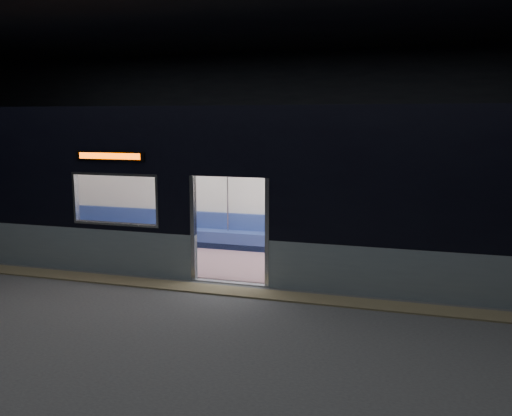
% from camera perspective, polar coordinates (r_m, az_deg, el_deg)
% --- Properties ---
extents(station_floor, '(24.00, 14.00, 0.01)m').
position_cam_1_polar(station_floor, '(9.54, -4.84, -9.72)').
color(station_floor, '#47494C').
rests_on(station_floor, ground).
extents(station_envelope, '(24.00, 14.00, 5.00)m').
position_cam_1_polar(station_envelope, '(9.03, -5.17, 12.86)').
color(station_envelope, black).
rests_on(station_envelope, station_floor).
extents(tactile_strip, '(22.80, 0.50, 0.03)m').
position_cam_1_polar(tactile_strip, '(10.02, -3.69, -8.64)').
color(tactile_strip, '#8C7F59').
rests_on(tactile_strip, station_floor).
extents(metro_car, '(18.00, 3.04, 3.35)m').
position_cam_1_polar(metro_car, '(11.48, -0.36, 3.07)').
color(metro_car, '#85969F').
rests_on(metro_car, station_floor).
extents(passenger, '(0.38, 0.66, 1.33)m').
position_cam_1_polar(passenger, '(12.21, 10.72, -1.76)').
color(passenger, black).
rests_on(passenger, metro_car).
extents(handbag, '(0.32, 0.30, 0.13)m').
position_cam_1_polar(handbag, '(12.02, 10.62, -2.50)').
color(handbag, black).
rests_on(handbag, passenger).
extents(transit_map, '(0.90, 0.03, 0.58)m').
position_cam_1_polar(transit_map, '(12.38, 20.60, 1.04)').
color(transit_map, white).
rests_on(transit_map, metro_car).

